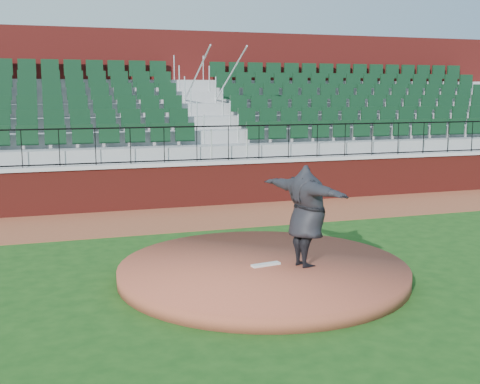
% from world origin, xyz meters
% --- Properties ---
extents(ground, '(90.00, 90.00, 0.00)m').
position_xyz_m(ground, '(0.00, 0.00, 0.00)').
color(ground, '#184112').
rests_on(ground, ground).
extents(warning_track, '(34.00, 3.20, 0.01)m').
position_xyz_m(warning_track, '(0.00, 5.40, 0.01)').
color(warning_track, brown).
rests_on(warning_track, ground).
extents(field_wall, '(34.00, 0.35, 1.20)m').
position_xyz_m(field_wall, '(0.00, 7.00, 0.60)').
color(field_wall, maroon).
rests_on(field_wall, ground).
extents(wall_cap, '(34.00, 0.45, 0.10)m').
position_xyz_m(wall_cap, '(0.00, 7.00, 1.25)').
color(wall_cap, '#B7B7B7').
rests_on(wall_cap, field_wall).
extents(wall_railing, '(34.00, 0.05, 1.00)m').
position_xyz_m(wall_railing, '(0.00, 7.00, 1.80)').
color(wall_railing, black).
rests_on(wall_railing, wall_cap).
extents(seating_stands, '(34.00, 5.10, 4.60)m').
position_xyz_m(seating_stands, '(0.00, 9.72, 2.30)').
color(seating_stands, gray).
rests_on(seating_stands, ground).
extents(concourse_wall, '(34.00, 0.50, 5.50)m').
position_xyz_m(concourse_wall, '(0.00, 12.52, 2.75)').
color(concourse_wall, maroon).
rests_on(concourse_wall, ground).
extents(pitchers_mound, '(5.13, 5.13, 0.25)m').
position_xyz_m(pitchers_mound, '(-0.08, -0.07, 0.12)').
color(pitchers_mound, brown).
rests_on(pitchers_mound, ground).
extents(pitching_rubber, '(0.55, 0.22, 0.04)m').
position_xyz_m(pitching_rubber, '(-0.06, -0.17, 0.27)').
color(pitching_rubber, silver).
rests_on(pitching_rubber, pitchers_mound).
extents(pitcher, '(1.14, 2.29, 1.80)m').
position_xyz_m(pitcher, '(0.60, -0.41, 1.15)').
color(pitcher, black).
rests_on(pitcher, pitchers_mound).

